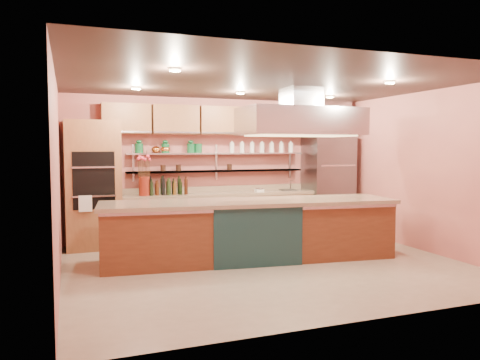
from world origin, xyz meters
name	(u,v)px	position (x,y,z in m)	size (l,w,h in m)	color
floor	(267,266)	(0.00, 0.00, -0.01)	(6.00, 5.00, 0.02)	tan
ceiling	(268,83)	(0.00, 0.00, 2.80)	(6.00, 5.00, 0.02)	black
wall_back	(218,168)	(0.00, 2.50, 1.40)	(6.00, 0.04, 2.80)	#BC6359
wall_front	(365,188)	(0.00, -2.50, 1.40)	(6.00, 0.04, 2.80)	#BC6359
wall_left	(57,180)	(-3.00, 0.00, 1.40)	(0.04, 5.00, 2.80)	#BC6359
wall_right	(424,171)	(3.00, 0.00, 1.40)	(0.04, 5.00, 2.80)	#BC6359
oven_stack	(93,185)	(-2.45, 2.18, 1.15)	(0.95, 0.64, 2.30)	brown
refrigerator	(328,184)	(2.35, 2.14, 1.05)	(0.95, 0.72, 2.10)	slate
back_counter	(220,216)	(-0.05, 2.20, 0.47)	(3.84, 0.64, 0.93)	tan
wall_shelf_lower	(218,171)	(-0.05, 2.37, 1.35)	(3.60, 0.26, 0.03)	silver
wall_shelf_upper	(218,153)	(-0.05, 2.37, 1.70)	(3.60, 0.26, 0.03)	silver
upper_cabinets	(221,121)	(0.00, 2.32, 2.35)	(4.60, 0.36, 0.55)	brown
range_hood	(301,122)	(0.78, 0.42, 2.25)	(2.00, 1.00, 0.45)	silver
ceiling_downlights	(263,86)	(0.00, 0.20, 2.77)	(4.00, 2.80, 0.02)	#FFE5A5
island	(250,230)	(-0.12, 0.42, 0.48)	(4.65, 1.01, 0.97)	brown
flower_vase	(144,186)	(-1.55, 2.15, 1.11)	(0.20, 0.20, 0.35)	maroon
oil_bottle_cluster	(168,188)	(-1.09, 2.15, 1.05)	(0.77, 0.22, 0.25)	black
kitchen_scale	(259,189)	(0.76, 2.15, 0.98)	(0.16, 0.12, 0.09)	silver
bar_faucet	(290,185)	(1.51, 2.25, 1.03)	(0.03, 0.03, 0.20)	silver
copper_kettle	(156,150)	(-1.29, 2.37, 1.78)	(0.16, 0.16, 0.13)	orange
green_canister	(198,148)	(-0.45, 2.37, 1.80)	(0.15, 0.15, 0.18)	#104E26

